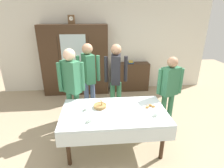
% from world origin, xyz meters
% --- Properties ---
extents(ground_plane, '(12.00, 12.00, 0.00)m').
position_xyz_m(ground_plane, '(0.00, 0.00, 0.00)').
color(ground_plane, tan).
rests_on(ground_plane, ground).
extents(back_wall, '(6.40, 0.10, 2.70)m').
position_xyz_m(back_wall, '(0.00, 2.65, 1.35)').
color(back_wall, silver).
rests_on(back_wall, ground).
extents(dining_table, '(1.84, 1.07, 0.75)m').
position_xyz_m(dining_table, '(0.00, -0.24, 0.66)').
color(dining_table, '#3D2819').
rests_on(dining_table, ground).
extents(wall_cabinet, '(1.92, 0.46, 2.05)m').
position_xyz_m(wall_cabinet, '(-0.90, 2.35, 1.03)').
color(wall_cabinet, '#3D2819').
rests_on(wall_cabinet, ground).
extents(mantel_clock, '(0.18, 0.11, 0.24)m').
position_xyz_m(mantel_clock, '(-0.92, 2.35, 2.17)').
color(mantel_clock, brown).
rests_on(mantel_clock, wall_cabinet).
extents(bookshelf_low, '(1.15, 0.35, 0.88)m').
position_xyz_m(bookshelf_low, '(0.78, 2.41, 0.44)').
color(bookshelf_low, '#3D2819').
rests_on(bookshelf_low, ground).
extents(book_stack, '(0.16, 0.23, 0.07)m').
position_xyz_m(book_stack, '(0.78, 2.40, 0.92)').
color(book_stack, '#2D5184').
rests_on(book_stack, bookshelf_low).
extents(tea_cup_far_right, '(0.13, 0.13, 0.06)m').
position_xyz_m(tea_cup_far_right, '(-0.41, -0.51, 0.77)').
color(tea_cup_far_right, silver).
rests_on(tea_cup_far_right, dining_table).
extents(tea_cup_near_right, '(0.13, 0.13, 0.06)m').
position_xyz_m(tea_cup_near_right, '(0.68, -0.43, 0.78)').
color(tea_cup_near_right, silver).
rests_on(tea_cup_near_right, dining_table).
extents(tea_cup_far_left, '(0.13, 0.13, 0.06)m').
position_xyz_m(tea_cup_far_left, '(-0.48, -0.13, 0.78)').
color(tea_cup_far_left, silver).
rests_on(tea_cup_far_left, dining_table).
extents(bread_basket, '(0.24, 0.24, 0.16)m').
position_xyz_m(bread_basket, '(-0.24, -0.06, 0.78)').
color(bread_basket, '#9E7542').
rests_on(bread_basket, dining_table).
extents(pastry_plate, '(0.28, 0.28, 0.05)m').
position_xyz_m(pastry_plate, '(0.66, -0.16, 0.76)').
color(pastry_plate, white).
rests_on(pastry_plate, dining_table).
extents(spoon_front_edge, '(0.12, 0.02, 0.01)m').
position_xyz_m(spoon_front_edge, '(0.15, -0.32, 0.75)').
color(spoon_front_edge, silver).
rests_on(spoon_front_edge, dining_table).
extents(spoon_mid_right, '(0.12, 0.02, 0.01)m').
position_xyz_m(spoon_mid_right, '(0.48, 0.06, 0.75)').
color(spoon_mid_right, silver).
rests_on(spoon_mid_right, dining_table).
extents(spoon_back_edge, '(0.12, 0.02, 0.01)m').
position_xyz_m(spoon_back_edge, '(0.03, -0.18, 0.75)').
color(spoon_back_edge, silver).
rests_on(spoon_back_edge, dining_table).
extents(person_behind_table_left, '(0.52, 0.41, 1.74)m').
position_xyz_m(person_behind_table_left, '(-0.46, 0.95, 1.07)').
color(person_behind_table_left, slate).
rests_on(person_behind_table_left, ground).
extents(person_near_right_end, '(0.52, 0.38, 1.73)m').
position_xyz_m(person_near_right_end, '(0.15, 0.88, 1.06)').
color(person_near_right_end, '#33704C').
rests_on(person_near_right_end, ground).
extents(person_behind_table_right, '(0.52, 0.33, 1.57)m').
position_xyz_m(person_behind_table_right, '(1.19, 0.32, 0.95)').
color(person_behind_table_right, '#33704C').
rests_on(person_behind_table_right, ground).
extents(person_by_cabinet, '(0.52, 0.38, 1.74)m').
position_xyz_m(person_by_cabinet, '(-0.78, 0.44, 1.07)').
color(person_by_cabinet, '#33704C').
rests_on(person_by_cabinet, ground).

